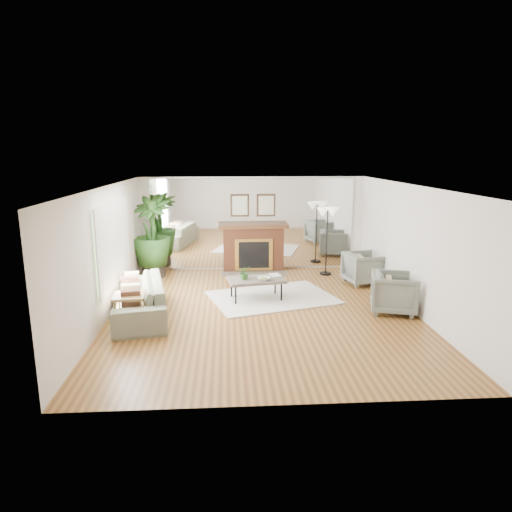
{
  "coord_description": "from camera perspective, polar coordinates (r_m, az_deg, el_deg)",
  "views": [
    {
      "loc": [
        -0.7,
        -8.67,
        3.11
      ],
      "look_at": [
        -0.1,
        0.6,
        1.01
      ],
      "focal_mm": 32.0,
      "sensor_mm": 36.0,
      "label": 1
    }
  ],
  "objects": [
    {
      "name": "window_panel",
      "position": [
        9.51,
        -17.38,
        1.5
      ],
      "size": [
        0.04,
        2.4,
        1.5
      ],
      "primitive_type": "cube",
      "color": "#B2E09E",
      "rests_on": "wall_left"
    },
    {
      "name": "ground",
      "position": [
        9.23,
        0.88,
        -6.93
      ],
      "size": [
        7.0,
        7.0,
        0.0
      ],
      "primitive_type": "plane",
      "color": "brown",
      "rests_on": "ground"
    },
    {
      "name": "coffee_table",
      "position": [
        9.81,
        0.02,
        -3.06
      ],
      "size": [
        1.29,
        0.88,
        0.48
      ],
      "rotation": [
        0.0,
        0.0,
        0.17
      ],
      "color": "#665B50",
      "rests_on": "ground"
    },
    {
      "name": "armchair_back",
      "position": [
        11.35,
        13.32,
        -1.48
      ],
      "size": [
        0.99,
        0.97,
        0.77
      ],
      "primitive_type": "imported",
      "rotation": [
        0.0,
        0.0,
        1.76
      ],
      "color": "slate",
      "rests_on": "ground"
    },
    {
      "name": "wall_left",
      "position": [
        9.15,
        -18.09,
        0.39
      ],
      "size": [
        0.02,
        7.0,
        2.5
      ],
      "primitive_type": "cube",
      "color": "silver",
      "rests_on": "ground"
    },
    {
      "name": "side_table",
      "position": [
        8.53,
        -15.55,
        -5.33
      ],
      "size": [
        0.59,
        0.59,
        0.63
      ],
      "rotation": [
        0.0,
        0.0,
        0.07
      ],
      "color": "olive",
      "rests_on": "ground"
    },
    {
      "name": "wall_back",
      "position": [
        12.32,
        -0.4,
        4.07
      ],
      "size": [
        6.0,
        0.02,
        2.5
      ],
      "primitive_type": "cube",
      "color": "silver",
      "rests_on": "ground"
    },
    {
      "name": "area_rug",
      "position": [
        10.05,
        2.04,
        -5.2
      ],
      "size": [
        3.0,
        2.51,
        0.03
      ],
      "primitive_type": "cube",
      "rotation": [
        0.0,
        0.0,
        0.29
      ],
      "color": "silver",
      "rests_on": "ground"
    },
    {
      "name": "fireplace",
      "position": [
        12.19,
        -0.33,
        1.17
      ],
      "size": [
        1.85,
        0.83,
        2.05
      ],
      "color": "brown",
      "rests_on": "ground"
    },
    {
      "name": "tabletop_plant",
      "position": [
        9.7,
        -1.42,
        -2.06
      ],
      "size": [
        0.28,
        0.24,
        0.31
      ],
      "primitive_type": "imported",
      "rotation": [
        0.0,
        0.0,
        0.02
      ],
      "color": "#2E5B21",
      "rests_on": "coffee_table"
    },
    {
      "name": "sofa",
      "position": [
        9.18,
        -14.55,
        -5.13
      ],
      "size": [
        1.41,
        2.57,
        0.71
      ],
      "primitive_type": "imported",
      "rotation": [
        0.0,
        0.0,
        -1.37
      ],
      "color": "slate",
      "rests_on": "ground"
    },
    {
      "name": "floor_lamp",
      "position": [
        11.81,
        8.93,
        4.77
      ],
      "size": [
        0.57,
        0.32,
        1.76
      ],
      "color": "black",
      "rests_on": "ground"
    },
    {
      "name": "book",
      "position": [
        10.0,
        1.85,
        -2.46
      ],
      "size": [
        0.29,
        0.34,
        0.02
      ],
      "primitive_type": "imported",
      "rotation": [
        0.0,
        0.0,
        0.28
      ],
      "color": "olive",
      "rests_on": "coffee_table"
    },
    {
      "name": "fruit_bowl",
      "position": [
        9.66,
        0.96,
        -2.85
      ],
      "size": [
        0.3,
        0.3,
        0.07
      ],
      "primitive_type": "imported",
      "rotation": [
        0.0,
        0.0,
        -0.09
      ],
      "color": "olive",
      "rests_on": "coffee_table"
    },
    {
      "name": "mirror_panel",
      "position": [
        12.3,
        -0.39,
        4.06
      ],
      "size": [
        5.4,
        0.04,
        2.4
      ],
      "primitive_type": "cube",
      "color": "silver",
      "rests_on": "wall_back"
    },
    {
      "name": "wall_right",
      "position": [
        9.6,
        18.99,
        0.88
      ],
      "size": [
        0.02,
        7.0,
        2.5
      ],
      "primitive_type": "cube",
      "color": "silver",
      "rests_on": "ground"
    },
    {
      "name": "armchair_front",
      "position": [
        9.49,
        16.89,
        -4.42
      ],
      "size": [
        1.08,
        1.06,
        0.8
      ],
      "primitive_type": "imported",
      "rotation": [
        0.0,
        0.0,
        1.29
      ],
      "color": "slate",
      "rests_on": "ground"
    },
    {
      "name": "potted_ficus",
      "position": [
        11.83,
        -12.9,
        2.7
      ],
      "size": [
        1.23,
        1.23,
        2.08
      ],
      "color": "black",
      "rests_on": "ground"
    }
  ]
}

